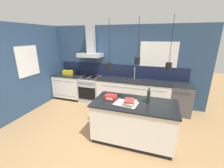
% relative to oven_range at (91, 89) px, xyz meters
% --- Properties ---
extents(ground_plane, '(16.00, 16.00, 0.00)m').
position_rel_oven_range_xyz_m(ground_plane, '(0.95, -1.69, -0.46)').
color(ground_plane, '#A87F51').
rests_on(ground_plane, ground).
extents(wall_back, '(5.60, 2.08, 2.60)m').
position_rel_oven_range_xyz_m(wall_back, '(0.90, 0.31, 0.90)').
color(wall_back, navy).
rests_on(wall_back, ground_plane).
extents(wall_left, '(0.08, 3.80, 2.60)m').
position_rel_oven_range_xyz_m(wall_left, '(-1.48, -0.99, 0.85)').
color(wall_left, navy).
rests_on(wall_left, ground_plane).
extents(counter_run_left, '(1.06, 0.64, 0.91)m').
position_rel_oven_range_xyz_m(counter_run_left, '(-0.89, 0.01, 0.01)').
color(counter_run_left, black).
rests_on(counter_run_left, ground_plane).
extents(counter_run_sink, '(2.32, 0.64, 1.30)m').
position_rel_oven_range_xyz_m(counter_run_sink, '(1.51, 0.01, 0.01)').
color(counter_run_sink, black).
rests_on(counter_run_sink, ground_plane).
extents(oven_range, '(0.73, 0.66, 0.91)m').
position_rel_oven_range_xyz_m(oven_range, '(0.00, 0.00, 0.00)').
color(oven_range, '#B5B5BA').
rests_on(oven_range, ground_plane).
extents(dishwasher, '(0.59, 0.65, 0.91)m').
position_rel_oven_range_xyz_m(dishwasher, '(2.96, 0.00, -0.00)').
color(dishwasher, '#4C4C51').
rests_on(dishwasher, ground_plane).
extents(kitchen_island, '(1.77, 0.91, 0.91)m').
position_rel_oven_range_xyz_m(kitchen_island, '(1.84, -1.64, 0.00)').
color(kitchen_island, black).
rests_on(kitchen_island, ground_plane).
extents(bottle_on_island, '(0.07, 0.07, 0.34)m').
position_rel_oven_range_xyz_m(bottle_on_island, '(2.11, -1.56, 0.60)').
color(bottle_on_island, '#193319').
rests_on(bottle_on_island, kitchen_island).
extents(book_stack, '(0.28, 0.34, 0.10)m').
position_rel_oven_range_xyz_m(book_stack, '(1.76, -1.74, 0.50)').
color(book_stack, olive).
rests_on(book_stack, kitchen_island).
extents(red_supply_box, '(0.25, 0.20, 0.10)m').
position_rel_oven_range_xyz_m(red_supply_box, '(1.30, -1.62, 0.50)').
color(red_supply_box, red).
rests_on(red_supply_box, kitchen_island).
extents(paper_pile, '(0.51, 0.39, 0.01)m').
position_rel_oven_range_xyz_m(paper_pile, '(1.68, -1.74, 0.46)').
color(paper_pile, silver).
rests_on(paper_pile, kitchen_island).
extents(yellow_toolbox, '(0.34, 0.18, 0.19)m').
position_rel_oven_range_xyz_m(yellow_toolbox, '(-0.89, 0.00, 0.54)').
color(yellow_toolbox, gold).
rests_on(yellow_toolbox, counter_run_left).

